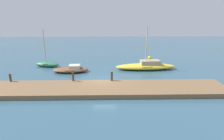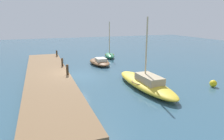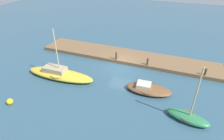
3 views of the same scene
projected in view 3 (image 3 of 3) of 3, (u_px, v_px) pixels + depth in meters
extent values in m
plane|color=#33566B|center=(120.00, 66.00, 22.85)|extent=(84.00, 84.00, 0.00)
cube|color=brown|center=(126.00, 56.00, 24.70)|extent=(23.07, 3.84, 0.43)
ellipsoid|color=brown|center=(149.00, 89.00, 18.39)|extent=(4.47, 2.24, 0.59)
torus|color=olive|center=(149.00, 88.00, 18.30)|extent=(2.20, 2.20, 0.07)
cube|color=beige|center=(144.00, 85.00, 18.33)|extent=(1.39, 1.18, 0.41)
ellipsoid|color=gold|center=(60.00, 74.00, 20.56)|extent=(7.87, 2.36, 0.74)
torus|color=olive|center=(60.00, 73.00, 20.45)|extent=(2.24, 2.24, 0.07)
cube|color=tan|center=(55.00, 69.00, 20.45)|extent=(2.51, 1.32, 0.60)
cylinder|color=#C6B284|center=(57.00, 52.00, 19.16)|extent=(0.12, 0.12, 4.96)
ellipsoid|color=#2D7A4C|center=(188.00, 117.00, 15.14)|extent=(3.60, 1.98, 0.63)
torus|color=olive|center=(188.00, 116.00, 15.05)|extent=(1.62, 1.62, 0.07)
cylinder|color=#C6B284|center=(196.00, 94.00, 13.82)|extent=(0.12, 0.12, 4.52)
cylinder|color=#47331E|center=(206.00, 72.00, 20.14)|extent=(0.21, 0.21, 0.80)
cylinder|color=#47331E|center=(147.00, 62.00, 22.07)|extent=(0.20, 0.20, 0.85)
cylinder|color=#47331E|center=(116.00, 56.00, 23.25)|extent=(0.23, 0.23, 0.96)
sphere|color=yellow|center=(10.00, 102.00, 16.84)|extent=(0.57, 0.57, 0.57)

